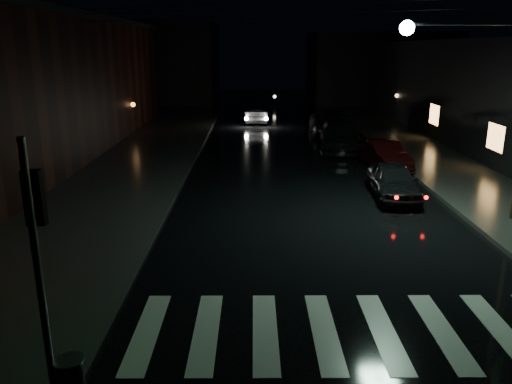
{
  "coord_description": "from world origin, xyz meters",
  "views": [
    {
      "loc": [
        0.97,
        -8.43,
        5.55
      ],
      "look_at": [
        1.04,
        5.15,
        1.6
      ],
      "focal_mm": 35.0,
      "sensor_mm": 36.0,
      "label": 1
    }
  ],
  "objects_px": {
    "parked_car_c": "(340,135)",
    "parked_car_d": "(331,123)",
    "oncoming_car": "(257,112)",
    "parked_car_a": "(393,181)",
    "parked_car_b": "(384,155)"
  },
  "relations": [
    {
      "from": "parked_car_b",
      "to": "oncoming_car",
      "type": "relative_size",
      "value": 0.85
    },
    {
      "from": "parked_car_d",
      "to": "oncoming_car",
      "type": "distance_m",
      "value": 7.32
    },
    {
      "from": "parked_car_c",
      "to": "parked_car_d",
      "type": "bearing_deg",
      "value": 92.01
    },
    {
      "from": "parked_car_a",
      "to": "oncoming_car",
      "type": "relative_size",
      "value": 0.84
    },
    {
      "from": "parked_car_a",
      "to": "parked_car_d",
      "type": "xyz_separation_m",
      "value": [
        -0.18,
        14.66,
        0.07
      ]
    },
    {
      "from": "parked_car_d",
      "to": "oncoming_car",
      "type": "relative_size",
      "value": 1.14
    },
    {
      "from": "parked_car_b",
      "to": "oncoming_car",
      "type": "xyz_separation_m",
      "value": [
        -5.94,
        15.27,
        0.12
      ]
    },
    {
      "from": "parked_car_a",
      "to": "parked_car_d",
      "type": "bearing_deg",
      "value": 94.23
    },
    {
      "from": "parked_car_a",
      "to": "parked_car_b",
      "type": "xyz_separation_m",
      "value": [
        0.89,
        4.86,
        -0.01
      ]
    },
    {
      "from": "parked_car_b",
      "to": "parked_car_d",
      "type": "height_order",
      "value": "parked_car_d"
    },
    {
      "from": "parked_car_a",
      "to": "parked_car_c",
      "type": "bearing_deg",
      "value": 96.36
    },
    {
      "from": "parked_car_c",
      "to": "parked_car_d",
      "type": "xyz_separation_m",
      "value": [
        0.29,
        5.18,
        -0.05
      ]
    },
    {
      "from": "oncoming_car",
      "to": "parked_car_d",
      "type": "bearing_deg",
      "value": 132.82
    },
    {
      "from": "parked_car_b",
      "to": "oncoming_car",
      "type": "distance_m",
      "value": 16.38
    },
    {
      "from": "parked_car_b",
      "to": "parked_car_c",
      "type": "xyz_separation_m",
      "value": [
        -1.36,
        4.62,
        0.14
      ]
    }
  ]
}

